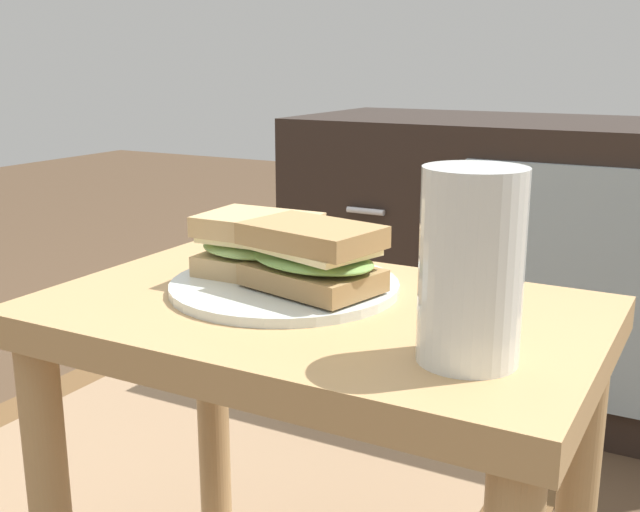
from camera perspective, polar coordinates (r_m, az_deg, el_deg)
side_table at (r=0.81m, az=-0.27°, el=-9.61°), size 0.56×0.36×0.46m
tv_cabinet at (r=1.69m, az=14.80°, el=-0.17°), size 0.96×0.46×0.58m
area_rug at (r=1.41m, az=-8.05°, el=-15.42°), size 1.10×0.84×0.01m
plate at (r=0.82m, az=-2.63°, el=-2.23°), size 0.24×0.24×0.01m
sandwich_front at (r=0.85m, az=-4.56°, el=0.83°), size 0.13×0.10×0.07m
sandwich_back at (r=0.78m, az=-0.59°, el=-0.04°), size 0.16×0.13×0.07m
beer_glass at (r=0.63m, az=11.06°, el=-1.05°), size 0.08×0.08×0.16m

